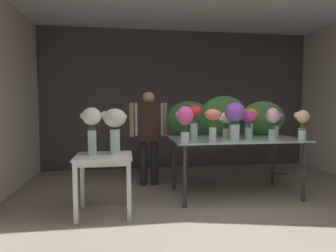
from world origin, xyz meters
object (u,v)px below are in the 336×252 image
florist (149,127)px  vase_ivory_freesia (226,121)px  vase_sunset_ranunculus (250,118)px  vase_scarlet_dahlias (194,117)px  vase_cream_lisianthus_tall (115,124)px  vase_fuchsia_carnations (185,120)px  vase_coral_peonies (213,120)px  vase_lilac_lilies (276,120)px  vase_violet_stock (235,117)px  vase_peach_snapdragons (302,121)px  vase_magenta_tulips (249,120)px  side_table_white (104,164)px  vase_blush_hydrangea (273,120)px  display_table_glass (235,146)px  vase_white_roses_tall (92,125)px

florist → vase_ivory_freesia: florist is taller
vase_sunset_ranunculus → vase_scarlet_dahlias: vase_scarlet_dahlias is taller
vase_scarlet_dahlias → vase_cream_lisianthus_tall: bearing=-160.5°
florist → vase_ivory_freesia: bearing=-32.0°
vase_fuchsia_carnations → vase_sunset_ranunculus: bearing=26.9°
vase_sunset_ranunculus → vase_coral_peonies: vase_sunset_ranunculus is taller
florist → vase_cream_lisianthus_tall: florist is taller
vase_lilac_lilies → vase_cream_lisianthus_tall: bearing=-166.3°
vase_lilac_lilies → vase_cream_lisianthus_tall: vase_cream_lisianthus_tall is taller
vase_violet_stock → vase_lilac_lilies: size_ratio=1.35×
vase_lilac_lilies → vase_sunset_ranunculus: bearing=-173.5°
florist → vase_violet_stock: 1.48m
vase_scarlet_dahlias → vase_peach_snapdragons: size_ratio=1.15×
vase_magenta_tulips → vase_peach_snapdragons: size_ratio=0.97×
side_table_white → vase_blush_hydrangea: 2.40m
vase_lilac_lilies → vase_blush_hydrangea: (-0.27, -0.40, 0.02)m
vase_violet_stock → vase_lilac_lilies: vase_violet_stock is taller
side_table_white → florist: florist is taller
vase_sunset_ranunculus → vase_magenta_tulips: (-0.15, -0.29, -0.01)m
display_table_glass → side_table_white: (-1.86, -0.46, -0.11)m
side_table_white → vase_lilac_lilies: vase_lilac_lilies is taller
vase_peach_snapdragons → vase_lilac_lilies: bearing=93.7°
vase_ivory_freesia → vase_fuchsia_carnations: 0.84m
vase_peach_snapdragons → vase_cream_lisianthus_tall: size_ratio=0.74×
vase_peach_snapdragons → vase_cream_lisianthus_tall: vase_cream_lisianthus_tall is taller
vase_white_roses_tall → vase_fuchsia_carnations: bearing=1.6°
vase_white_roses_tall → display_table_glass: bearing=13.0°
display_table_glass → vase_magenta_tulips: vase_magenta_tulips is taller
vase_blush_hydrangea → vase_coral_peonies: 0.95m
side_table_white → vase_coral_peonies: bearing=3.2°
vase_sunset_ranunculus → vase_magenta_tulips: size_ratio=1.07×
side_table_white → vase_peach_snapdragons: 2.69m
vase_peach_snapdragons → side_table_white: bearing=-179.1°
vase_white_roses_tall → vase_cream_lisianthus_tall: 0.28m
vase_lilac_lilies → vase_scarlet_dahlias: 1.39m
vase_scarlet_dahlias → vase_fuchsia_carnations: 0.47m
vase_coral_peonies → vase_violet_stock: bearing=18.0°
vase_fuchsia_carnations → vase_cream_lisianthus_tall: 0.89m
vase_white_roses_tall → vase_lilac_lilies: bearing=13.5°
vase_coral_peonies → vase_white_roses_tall: bearing=-177.1°
vase_blush_hydrangea → vase_fuchsia_carnations: bearing=-170.3°
vase_violet_stock → vase_cream_lisianthus_tall: size_ratio=0.92×
vase_blush_hydrangea → vase_fuchsia_carnations: size_ratio=0.95×
side_table_white → vase_peach_snapdragons: size_ratio=1.75×
vase_violet_stock → vase_coral_peonies: 0.37m
vase_white_roses_tall → vase_ivory_freesia: bearing=14.5°
display_table_glass → vase_fuchsia_carnations: vase_fuchsia_carnations is taller
vase_ivory_freesia → vase_coral_peonies: size_ratio=0.88×
vase_sunset_ranunculus → vase_violet_stock: bearing=-134.2°
vase_magenta_tulips → vase_fuchsia_carnations: size_ratio=0.87×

